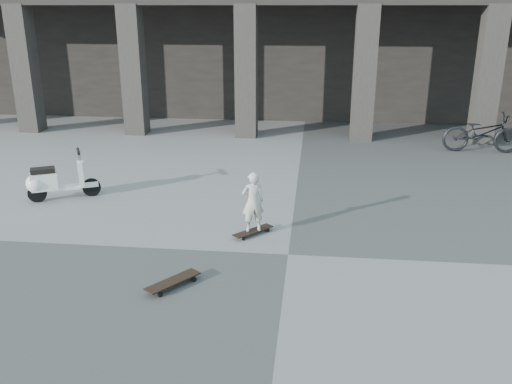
# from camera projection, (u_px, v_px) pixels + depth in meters

# --- Properties ---
(ground) EXTENTS (90.00, 90.00, 0.00)m
(ground) POSITION_uv_depth(u_px,v_px,m) (288.00, 255.00, 9.08)
(ground) COLOR #484846
(ground) RESTS_ON ground
(colonnade) EXTENTS (28.00, 8.82, 6.00)m
(colonnade) POSITION_uv_depth(u_px,v_px,m) (309.00, 30.00, 21.01)
(colonnade) COLOR black
(colonnade) RESTS_ON ground
(longboard) EXTENTS (0.71, 0.75, 0.08)m
(longboard) POSITION_uv_depth(u_px,v_px,m) (253.00, 231.00, 9.85)
(longboard) COLOR black
(longboard) RESTS_ON ground
(skateboard_spare) EXTENTS (0.73, 0.85, 0.11)m
(skateboard_spare) POSITION_uv_depth(u_px,v_px,m) (173.00, 282.00, 8.02)
(skateboard_spare) COLOR black
(skateboard_spare) RESTS_ON ground
(child) EXTENTS (0.47, 0.38, 1.10)m
(child) POSITION_uv_depth(u_px,v_px,m) (253.00, 202.00, 9.66)
(child) COLOR beige
(child) RESTS_ON longboard
(scooter) EXTENTS (1.39, 0.84, 1.05)m
(scooter) POSITION_uv_depth(u_px,v_px,m) (51.00, 182.00, 11.48)
(scooter) COLOR black
(scooter) RESTS_ON ground
(bicycle) EXTENTS (2.14, 0.77, 1.12)m
(bicycle) POSITION_uv_depth(u_px,v_px,m) (482.00, 133.00, 15.23)
(bicycle) COLOR black
(bicycle) RESTS_ON ground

